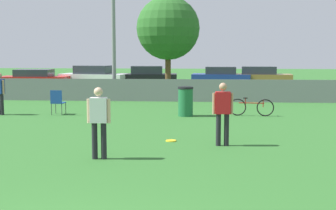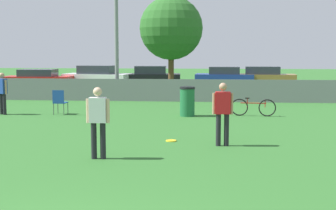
{
  "view_description": "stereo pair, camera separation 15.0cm",
  "coord_description": "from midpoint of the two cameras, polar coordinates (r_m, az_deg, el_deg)",
  "views": [
    {
      "loc": [
        1.86,
        -4.73,
        2.49
      ],
      "look_at": [
        0.9,
        7.56,
        1.05
      ],
      "focal_mm": 50.0,
      "sensor_mm": 36.0,
      "label": 1
    },
    {
      "loc": [
        2.01,
        -4.72,
        2.49
      ],
      "look_at": [
        0.9,
        7.56,
        1.05
      ],
      "focal_mm": 50.0,
      "sensor_mm": 36.0,
      "label": 2
    }
  ],
  "objects": [
    {
      "name": "fence_backline",
      "position": [
        22.89,
        0.31,
        1.8
      ],
      "size": [
        22.61,
        0.07,
        1.21
      ],
      "color": "gray",
      "rests_on": "ground_plane"
    },
    {
      "name": "tree_near_pole",
      "position": [
        26.56,
        0.54,
        9.32
      ],
      "size": [
        3.56,
        3.56,
        5.51
      ],
      "color": "brown",
      "rests_on": "ground_plane"
    },
    {
      "name": "player_thrower_red",
      "position": [
        12.26,
        7.03,
        -0.59
      ],
      "size": [
        0.54,
        0.24,
        1.66
      ],
      "rotation": [
        0.0,
        0.0,
        0.04
      ],
      "color": "black",
      "rests_on": "ground_plane"
    },
    {
      "name": "player_receiver_white",
      "position": [
        10.82,
        -8.13,
        -1.57
      ],
      "size": [
        0.54,
        0.24,
        1.66
      ],
      "rotation": [
        0.0,
        0.0,
        0.04
      ],
      "color": "black",
      "rests_on": "ground_plane"
    },
    {
      "name": "spectator_in_blue",
      "position": [
        19.27,
        -19.33,
        1.65
      ],
      "size": [
        0.47,
        0.37,
        1.63
      ],
      "rotation": [
        0.0,
        0.0,
        2.63
      ],
      "color": "black",
      "rests_on": "ground_plane"
    },
    {
      "name": "frisbee_disc",
      "position": [
        12.95,
        0.72,
        -4.36
      ],
      "size": [
        0.3,
        0.3,
        0.03
      ],
      "color": "yellow",
      "rests_on": "ground_plane"
    },
    {
      "name": "folding_chair_sideline",
      "position": [
        18.66,
        -12.85,
        0.53
      ],
      "size": [
        0.5,
        0.5,
        0.97
      ],
      "rotation": [
        0.0,
        0.0,
        3.06
      ],
      "color": "#333338",
      "rests_on": "ground_plane"
    },
    {
      "name": "bicycle_sideline",
      "position": [
        18.13,
        10.59,
        -0.26
      ],
      "size": [
        1.7,
        0.44,
        0.7
      ],
      "rotation": [
        0.0,
        0.0,
        -0.1
      ],
      "color": "black",
      "rests_on": "ground_plane"
    },
    {
      "name": "trash_bin",
      "position": [
        17.8,
        2.6,
        0.44
      ],
      "size": [
        0.59,
        0.59,
        1.12
      ],
      "color": "#1E6638",
      "rests_on": "ground_plane"
    },
    {
      "name": "parked_car_red",
      "position": [
        31.93,
        -15.42,
        3.09
      ],
      "size": [
        4.45,
        1.88,
        1.27
      ],
      "rotation": [
        0.0,
        0.0,
        0.02
      ],
      "color": "black",
      "rests_on": "ground_plane"
    },
    {
      "name": "parked_car_white",
      "position": [
        32.17,
        -8.5,
        3.4
      ],
      "size": [
        4.74,
        2.53,
        1.49
      ],
      "rotation": [
        0.0,
        0.0,
        -0.19
      ],
      "color": "black",
      "rests_on": "ground_plane"
    },
    {
      "name": "parked_car_dark",
      "position": [
        32.08,
        -1.99,
        3.44
      ],
      "size": [
        4.13,
        1.87,
        1.45
      ],
      "rotation": [
        0.0,
        0.0,
        0.06
      ],
      "color": "black",
      "rests_on": "ground_plane"
    },
    {
      "name": "parked_car_blue",
      "position": [
        32.3,
        7.04,
        3.41
      ],
      "size": [
        4.04,
        1.99,
        1.39
      ],
      "rotation": [
        0.0,
        0.0,
        -0.06
      ],
      "color": "black",
      "rests_on": "ground_plane"
    },
    {
      "name": "parked_car_tan",
      "position": [
        32.52,
        11.55,
        3.35
      ],
      "size": [
        4.51,
        2.01,
        1.42
      ],
      "rotation": [
        0.0,
        0.0,
        -0.07
      ],
      "color": "black",
      "rests_on": "ground_plane"
    }
  ]
}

